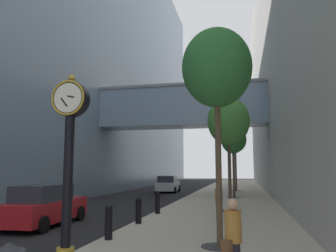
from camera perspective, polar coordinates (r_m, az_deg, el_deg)
ground_plane at (r=29.18m, az=3.41°, el=-11.87°), size 110.00×110.00×0.00m
sidewalk_right at (r=31.82m, az=10.40°, el=-11.25°), size 6.74×80.00×0.14m
building_block_left at (r=38.78m, az=-14.84°, el=15.39°), size 23.83×80.00×34.37m
building_block_right at (r=34.16m, az=23.48°, el=11.86°), size 9.00×80.00×26.39m
street_clock at (r=7.99m, az=-16.46°, el=-5.62°), size 0.84×0.55×4.41m
bollard_third at (r=11.40m, az=-9.96°, el=-15.52°), size 0.26×0.26×1.09m
bollard_fourth at (r=14.38m, az=-4.98°, el=-13.85°), size 0.26×0.26×1.09m
bollard_fifth at (r=17.43m, az=-1.77°, el=-12.70°), size 0.26×0.26×1.09m
street_tree_near at (r=10.61m, az=8.22°, el=9.47°), size 2.14×2.14×6.55m
street_tree_mid_near at (r=18.86m, az=10.17°, el=0.71°), size 2.30×2.30×6.16m
street_tree_mid_far at (r=27.29m, az=10.92°, el=-2.53°), size 1.82×1.82×5.51m
street_tree_far at (r=35.86m, az=11.26°, el=-2.33°), size 2.32×2.32×6.57m
pedestrian_walking at (r=7.21m, az=10.92°, el=-18.09°), size 0.48×0.52×1.65m
pedestrian_by_clock at (r=15.30m, az=8.58°, el=-12.29°), size 0.34×0.34×1.64m
car_red_near at (r=15.49m, az=-20.13°, el=-12.54°), size 2.07×4.76×1.70m
car_white_mid at (r=34.84m, az=-0.03°, el=-9.80°), size 2.19×4.24×1.66m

